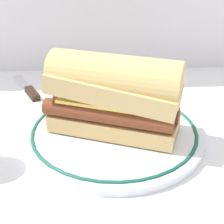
% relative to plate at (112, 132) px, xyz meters
% --- Properties ---
extents(ground_plane, '(1.50, 1.50, 0.00)m').
position_rel_plate_xyz_m(ground_plane, '(0.00, -0.04, -0.01)').
color(ground_plane, white).
extents(plate, '(0.29, 0.29, 0.01)m').
position_rel_plate_xyz_m(plate, '(0.00, 0.00, 0.00)').
color(plate, white).
rests_on(plate, ground_plane).
extents(sausage_sandwich, '(0.22, 0.15, 0.12)m').
position_rel_plate_xyz_m(sausage_sandwich, '(0.00, 0.00, 0.07)').
color(sausage_sandwich, '#DBB06B').
rests_on(sausage_sandwich, plate).
extents(butter_knife, '(0.08, 0.14, 0.01)m').
position_rel_plate_xyz_m(butter_knife, '(-0.17, 0.19, -0.00)').
color(butter_knife, silver).
rests_on(butter_knife, ground_plane).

